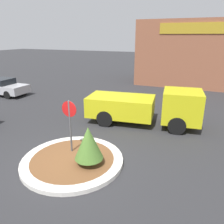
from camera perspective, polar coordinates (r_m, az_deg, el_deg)
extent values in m
plane|color=#2D2D30|center=(8.89, -10.20, -12.76)|extent=(120.00, 120.00, 0.00)
cylinder|color=silver|center=(8.85, -10.23, -12.31)|extent=(3.93, 3.93, 0.16)
cylinder|color=brown|center=(8.85, -10.23, -12.30)|extent=(3.22, 3.22, 0.16)
cylinder|color=#4C4C51|center=(8.89, -10.80, -4.31)|extent=(0.07, 0.07, 2.33)
cylinder|color=#B71414|center=(8.60, -11.15, 0.76)|extent=(0.64, 0.03, 0.64)
cylinder|color=brown|center=(8.35, -5.97, -12.50)|extent=(0.08, 0.08, 0.24)
cone|color=#4C752D|center=(7.99, -6.15, -8.01)|extent=(1.05, 1.05, 1.23)
cube|color=gold|center=(11.94, 17.78, 1.48)|extent=(2.16, 2.14, 1.62)
cube|color=gold|center=(12.29, 2.31, 1.61)|extent=(3.85, 2.45, 1.08)
cube|color=black|center=(11.91, 21.16, 2.48)|extent=(0.25, 1.71, 0.57)
cylinder|color=black|center=(13.05, 16.55, -0.44)|extent=(0.91, 0.33, 0.89)
cylinder|color=black|center=(11.31, 16.58, -3.51)|extent=(0.91, 0.33, 0.89)
cylinder|color=black|center=(13.45, 0.44, 0.98)|extent=(0.91, 0.33, 0.89)
cylinder|color=black|center=(11.77, -1.91, -1.76)|extent=(0.91, 0.33, 0.89)
cube|color=#93563D|center=(23.90, 26.24, 13.49)|extent=(15.02, 6.00, 6.09)
cube|color=#B7B7BC|center=(20.30, -26.69, 5.64)|extent=(4.35, 1.78, 0.63)
cylinder|color=black|center=(19.93, -22.28, 5.24)|extent=(0.64, 0.20, 0.64)
cylinder|color=black|center=(18.85, -25.63, 4.04)|extent=(0.64, 0.20, 0.64)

